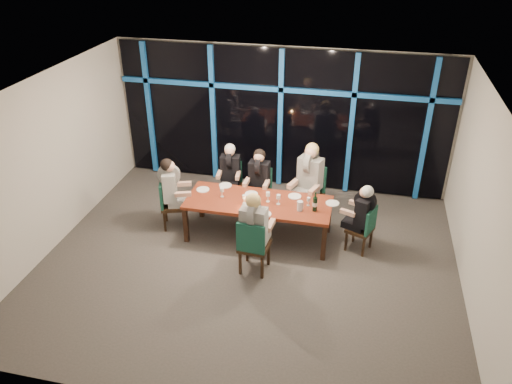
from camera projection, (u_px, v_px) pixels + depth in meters
room at (247, 155)px, 7.59m from camera, size 7.04×7.00×3.02m
window_wall at (281, 117)px, 10.32m from camera, size 6.86×0.43×2.94m
dining_table at (258, 205)px, 8.93m from camera, size 2.60×1.00×0.75m
chair_far_left at (231, 181)px, 10.07m from camera, size 0.47×0.47×0.91m
chair_far_mid at (260, 189)px, 9.77m from camera, size 0.45×0.45×0.94m
chair_far_right at (310, 189)px, 9.60m from camera, size 0.63×0.63×1.07m
chair_end_left at (169, 201)px, 9.31m from camera, size 0.56×0.56×0.96m
chair_end_right at (364, 227)px, 8.64m from camera, size 0.53×0.53×0.88m
chair_near_mid at (253, 244)px, 8.06m from camera, size 0.51×0.51×1.01m
diner_far_left at (230, 167)px, 9.83m from camera, size 0.48×0.59×0.89m
diner_far_mid at (259, 173)px, 9.52m from camera, size 0.47×0.59×0.92m
diner_far_right at (309, 171)px, 9.33m from camera, size 0.64×0.73×1.04m
diner_end_left at (172, 183)px, 9.13m from camera, size 0.66×0.57×0.94m
diner_end_right at (363, 208)px, 8.50m from camera, size 0.60×0.54×0.86m
diner_near_mid at (254, 221)px, 7.93m from camera, size 0.53×0.65×0.99m
plate_far_left at (225, 185)px, 9.40m from camera, size 0.24×0.24×0.01m
plate_far_mid at (251, 194)px, 9.11m from camera, size 0.24×0.24×0.01m
plate_far_right at (295, 196)px, 9.04m from camera, size 0.24×0.24×0.01m
plate_end_left at (203, 190)px, 9.26m from camera, size 0.24×0.24×0.01m
plate_end_right at (332, 203)px, 8.82m from camera, size 0.24×0.24×0.01m
plate_near_mid at (264, 214)px, 8.50m from camera, size 0.24×0.24×0.01m
wine_bottle at (315, 204)px, 8.55m from camera, size 0.08×0.08×0.36m
water_pitcher at (300, 206)px, 8.58m from camera, size 0.11×0.10×0.18m
tea_light at (247, 209)px, 8.65m from camera, size 0.05×0.05×0.03m
wine_glass_a at (244, 197)px, 8.78m from camera, size 0.06×0.06×0.17m
wine_glass_b at (268, 195)px, 8.82m from camera, size 0.07×0.07×0.19m
wine_glass_c at (278, 197)px, 8.74m from camera, size 0.07×0.07×0.19m
wine_glass_d at (222, 190)px, 8.98m from camera, size 0.07×0.07×0.18m
wine_glass_e at (309, 200)px, 8.71m from camera, size 0.06×0.06×0.16m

